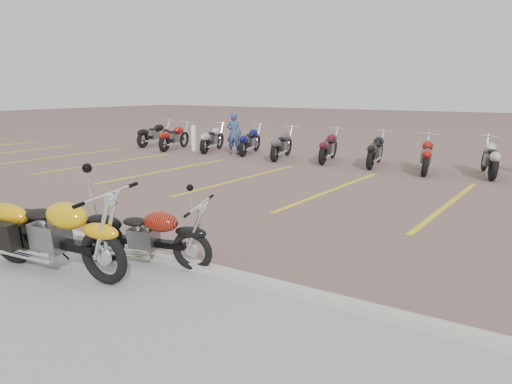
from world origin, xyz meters
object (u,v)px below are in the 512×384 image
Objects in this scene: flame_cruiser at (145,237)px; person_a at (234,133)px; bollard at (194,138)px; yellow_cruiser at (53,236)px.

flame_cruiser is 12.06m from person_a.
bollard is at bearing -21.15° from person_a.
bollard is (-7.32, 11.28, -0.00)m from yellow_cruiser.
person_a is at bearing 109.80° from yellow_cruiser.
flame_cruiser is at bearing 42.08° from yellow_cruiser.
person_a is 2.01m from bollard.
yellow_cruiser is at bearing 94.85° from person_a.
yellow_cruiser is 1.18m from flame_cruiser.
bollard is at bearing 117.47° from yellow_cruiser.
yellow_cruiser is 2.47× the size of bollard.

